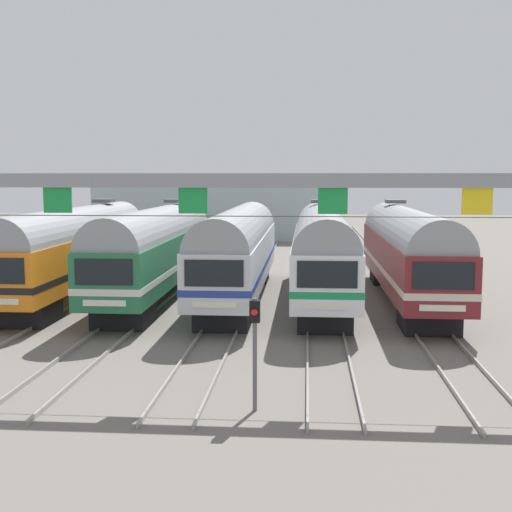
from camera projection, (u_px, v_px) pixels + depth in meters
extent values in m
plane|color=slate|center=(238.00, 299.00, 34.57)|extent=(160.00, 160.00, 0.00)
cube|color=gray|center=(143.00, 257.00, 52.11)|extent=(0.07, 70.00, 0.15)
cube|color=gray|center=(161.00, 257.00, 52.00)|extent=(0.07, 70.00, 0.15)
cube|color=gray|center=(197.00, 258.00, 51.78)|extent=(0.07, 70.00, 0.15)
cube|color=gray|center=(215.00, 258.00, 51.67)|extent=(0.07, 70.00, 0.15)
cube|color=gray|center=(252.00, 258.00, 51.45)|extent=(0.07, 70.00, 0.15)
cube|color=gray|center=(270.00, 258.00, 51.34)|extent=(0.07, 70.00, 0.15)
cube|color=gray|center=(307.00, 259.00, 51.12)|extent=(0.07, 70.00, 0.15)
cube|color=gray|center=(326.00, 259.00, 51.01)|extent=(0.07, 70.00, 0.15)
cube|color=gray|center=(364.00, 259.00, 50.79)|extent=(0.07, 70.00, 0.15)
cube|color=gray|center=(383.00, 260.00, 50.68)|extent=(0.07, 70.00, 0.15)
cube|color=orange|center=(76.00, 256.00, 34.97)|extent=(2.85, 18.00, 2.35)
cube|color=black|center=(76.00, 262.00, 35.01)|extent=(2.88, 18.02, 0.28)
cylinder|color=gray|center=(75.00, 234.00, 34.83)|extent=(2.74, 17.64, 2.74)
cube|color=black|center=(27.00, 311.00, 28.93)|extent=(2.28, 2.60, 1.05)
cube|color=black|center=(112.00, 271.00, 41.40)|extent=(2.28, 2.60, 1.05)
cube|color=#4C4C51|center=(104.00, 201.00, 39.63)|extent=(1.10, 1.10, 0.20)
cube|color=#236B42|center=(156.00, 256.00, 34.64)|extent=(2.85, 18.00, 2.35)
cube|color=silver|center=(156.00, 263.00, 34.68)|extent=(2.88, 18.02, 0.28)
cylinder|color=gray|center=(156.00, 234.00, 34.50)|extent=(2.74, 17.64, 2.74)
cube|color=black|center=(104.00, 272.00, 25.65)|extent=(2.28, 0.06, 1.03)
cube|color=silver|center=(104.00, 303.00, 25.80)|extent=(1.71, 0.05, 0.24)
cube|color=black|center=(124.00, 313.00, 28.60)|extent=(2.28, 2.60, 1.05)
cube|color=black|center=(180.00, 272.00, 41.08)|extent=(2.28, 2.60, 1.05)
cube|color=#4C4C51|center=(175.00, 201.00, 39.30)|extent=(1.10, 1.10, 0.20)
cube|color=silver|center=(238.00, 257.00, 34.31)|extent=(2.85, 18.00, 2.35)
cube|color=navy|center=(238.00, 264.00, 34.35)|extent=(2.88, 18.02, 0.28)
cylinder|color=gray|center=(238.00, 235.00, 34.17)|extent=(2.74, 17.64, 2.74)
cube|color=black|center=(214.00, 273.00, 25.32)|extent=(2.28, 0.06, 1.03)
cube|color=silver|center=(214.00, 305.00, 25.47)|extent=(1.71, 0.05, 0.24)
cube|color=black|center=(223.00, 314.00, 28.27)|extent=(2.28, 2.60, 1.05)
cube|color=black|center=(249.00, 272.00, 40.75)|extent=(2.28, 2.60, 1.05)
cube|color=white|center=(322.00, 258.00, 33.98)|extent=(2.85, 18.00, 2.35)
cube|color=#198C4C|center=(322.00, 265.00, 34.02)|extent=(2.88, 18.02, 0.28)
cylinder|color=gray|center=(322.00, 235.00, 33.84)|extent=(2.74, 17.64, 2.74)
cube|color=black|center=(327.00, 275.00, 24.99)|extent=(2.28, 0.06, 1.03)
cube|color=silver|center=(327.00, 306.00, 25.14)|extent=(1.71, 0.05, 0.24)
cube|color=black|center=(325.00, 316.00, 27.94)|extent=(2.28, 2.60, 1.05)
cube|color=black|center=(319.00, 273.00, 40.42)|extent=(2.28, 2.60, 1.05)
cube|color=#4C4C51|center=(321.00, 201.00, 38.64)|extent=(1.10, 1.10, 0.20)
cube|color=maroon|center=(407.00, 259.00, 33.65)|extent=(2.85, 18.00, 2.35)
cube|color=beige|center=(407.00, 266.00, 33.69)|extent=(2.88, 18.02, 0.28)
cylinder|color=gray|center=(408.00, 236.00, 33.51)|extent=(2.74, 17.64, 2.74)
cube|color=black|center=(444.00, 276.00, 24.66)|extent=(2.28, 0.06, 1.03)
cube|color=silver|center=(442.00, 308.00, 24.81)|extent=(1.71, 0.05, 0.24)
cube|color=black|center=(428.00, 318.00, 27.61)|extent=(2.28, 2.60, 1.05)
cube|color=black|center=(391.00, 274.00, 40.09)|extent=(2.28, 2.60, 1.05)
cube|color=#4C4C51|center=(395.00, 201.00, 38.32)|extent=(1.10, 1.10, 0.20)
cube|color=gray|center=(193.00, 180.00, 20.47)|extent=(22.05, 0.32, 0.44)
cube|color=#198C3F|center=(58.00, 200.00, 20.87)|extent=(0.90, 0.08, 0.80)
cube|color=#198C3F|center=(193.00, 201.00, 20.54)|extent=(0.90, 0.08, 0.80)
cube|color=#198C3F|center=(333.00, 201.00, 20.21)|extent=(0.90, 0.08, 0.80)
cube|color=yellow|center=(477.00, 201.00, 19.88)|extent=(0.90, 0.08, 0.80)
cylinder|color=#3F382D|center=(193.00, 216.00, 20.60)|extent=(22.05, 0.03, 0.03)
cylinder|color=#59595E|center=(255.00, 355.00, 17.94)|extent=(0.12, 0.12, 3.12)
cube|color=black|center=(255.00, 311.00, 17.80)|extent=(0.28, 0.24, 0.60)
sphere|color=red|center=(254.00, 312.00, 17.66)|extent=(0.18, 0.18, 0.18)
cube|color=#9EB2B7|center=(212.00, 205.00, 70.73)|extent=(23.21, 10.00, 6.71)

